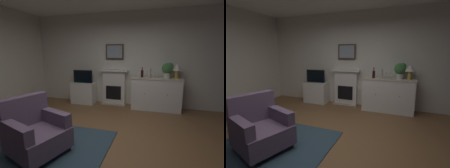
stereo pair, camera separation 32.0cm
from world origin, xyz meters
The scene contains 15 objects.
ground_plane centered at (0.00, 0.00, -0.05)m, with size 6.09×5.16×0.10m, color brown.
wall_rear centered at (0.00, 2.55, 1.40)m, with size 6.09×0.06×2.81m, color silver.
area_rug centered at (-0.76, -0.39, 0.01)m, with size 1.95×1.97×0.02m, color #2D4251.
fireplace_unit centered at (-0.35, 2.42, 0.55)m, with size 0.87×0.30×1.10m.
framed_picture centered at (-0.35, 2.47, 1.64)m, with size 0.55×0.04×0.45m.
sideboard_cabinet centered at (0.93, 2.25, 0.46)m, with size 1.38×0.49×0.92m.
table_lamp centered at (1.45, 2.25, 1.20)m, with size 0.26×0.26×0.40m.
wine_bottle centered at (0.52, 2.24, 1.03)m, with size 0.08×0.08×0.29m.
wine_glass_left centered at (0.86, 2.22, 1.04)m, with size 0.07×0.07×0.16m.
wine_glass_center centered at (0.97, 2.25, 1.04)m, with size 0.07×0.07×0.16m.
vase_decorative centered at (0.73, 2.20, 1.06)m, with size 0.11×0.11×0.28m.
tv_cabinet centered at (-1.32, 2.26, 0.34)m, with size 0.75×0.42×0.67m.
tv_set centered at (-1.32, 2.24, 0.87)m, with size 0.62×0.07×0.40m.
potted_plant_small centered at (1.21, 2.29, 1.18)m, with size 0.30×0.30×0.43m.
armchair centered at (-0.89, -0.42, 0.38)m, with size 1.01×0.98×0.92m.
Camera 2 is at (1.23, -2.28, 1.60)m, focal length 25.90 mm.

